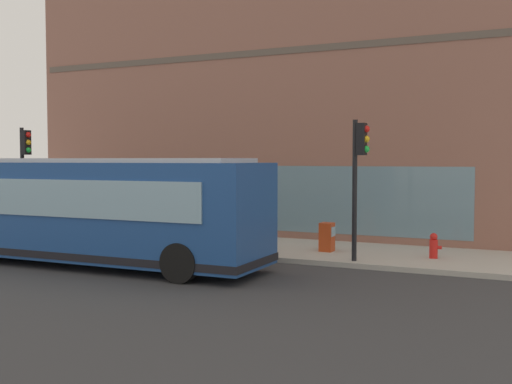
# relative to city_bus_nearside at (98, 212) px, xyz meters

# --- Properties ---
(ground) EXTENTS (120.00, 120.00, 0.00)m
(ground) POSITION_rel_city_bus_nearside_xyz_m (0.07, -2.00, -1.55)
(ground) COLOR #38383A
(sidewalk_curb) EXTENTS (4.32, 40.00, 0.15)m
(sidewalk_curb) POSITION_rel_city_bus_nearside_xyz_m (4.83, -2.00, -1.48)
(sidewalk_curb) COLOR #B2ADA3
(sidewalk_curb) RESTS_ON ground
(building_corner) EXTENTS (9.92, 21.28, 12.70)m
(building_corner) POSITION_rel_city_bus_nearside_xyz_m (11.92, -2.00, 4.79)
(building_corner) COLOR #8C5B4C
(building_corner) RESTS_ON ground
(city_bus_nearside) EXTENTS (2.72, 10.08, 3.07)m
(city_bus_nearside) POSITION_rel_city_bus_nearside_xyz_m (0.00, 0.00, 0.00)
(city_bus_nearside) COLOR #1E478C
(city_bus_nearside) RESTS_ON ground
(traffic_light_near_corner) EXTENTS (0.32, 0.49, 4.01)m
(traffic_light_near_corner) POSITION_rel_city_bus_nearside_xyz_m (3.08, -6.74, 1.39)
(traffic_light_near_corner) COLOR black
(traffic_light_near_corner) RESTS_ON sidewalk_curb
(traffic_light_down_block) EXTENTS (0.32, 0.49, 4.06)m
(traffic_light_down_block) POSITION_rel_city_bus_nearside_xyz_m (3.03, 5.94, 1.43)
(traffic_light_down_block) COLOR black
(traffic_light_down_block) RESTS_ON sidewalk_curb
(fire_hydrant) EXTENTS (0.35, 0.35, 0.74)m
(fire_hydrant) POSITION_rel_city_bus_nearside_xyz_m (4.53, -8.59, -1.04)
(fire_hydrant) COLOR red
(fire_hydrant) RESTS_ON sidewalk_curb
(pedestrian_walking_along_curb) EXTENTS (0.32, 0.32, 1.76)m
(pedestrian_walking_along_curb) POSITION_rel_city_bus_nearside_xyz_m (4.42, 3.66, -0.38)
(pedestrian_walking_along_curb) COLOR #3F8C4C
(pedestrian_walking_along_curb) RESTS_ON sidewalk_curb
(pedestrian_by_light_pole) EXTENTS (0.32, 0.32, 1.74)m
(pedestrian_by_light_pole) POSITION_rel_city_bus_nearside_xyz_m (5.44, 3.79, -0.40)
(pedestrian_by_light_pole) COLOR #99994C
(pedestrian_by_light_pole) RESTS_ON sidewalk_curb
(pedestrian_near_building_entrance) EXTENTS (0.32, 0.32, 1.72)m
(pedestrian_near_building_entrance) POSITION_rel_city_bus_nearside_xyz_m (3.79, 3.02, -0.41)
(pedestrian_near_building_entrance) COLOR gold
(pedestrian_near_building_entrance) RESTS_ON sidewalk_curb
(newspaper_vending_box) EXTENTS (0.44, 0.43, 0.90)m
(newspaper_vending_box) POSITION_rel_city_bus_nearside_xyz_m (4.50, -5.32, -0.95)
(newspaper_vending_box) COLOR #BF3F19
(newspaper_vending_box) RESTS_ON sidewalk_curb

